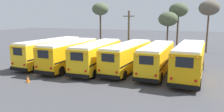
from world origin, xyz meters
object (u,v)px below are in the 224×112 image
object	(u,v)px
school_bus_4	(157,58)
school_bus_0	(51,51)
bare_tree_2	(168,19)
school_bus_2	(98,55)
school_bus_5	(190,60)
traffic_cone	(28,79)
school_bus_3	(128,56)
bare_tree_1	(209,8)
utility_pole	(129,33)
bare_tree_0	(100,10)
bare_tree_3	(179,10)
school_bus_1	(70,54)

from	to	relation	value
school_bus_4	school_bus_0	bearing A→B (deg)	-177.35
bare_tree_2	school_bus_2	bearing A→B (deg)	-106.12
school_bus_4	bare_tree_2	size ratio (longest dim) A/B	1.42
school_bus_0	school_bus_5	world-z (taller)	school_bus_5
school_bus_0	school_bus_4	bearing A→B (deg)	2.65
school_bus_2	traffic_cone	size ratio (longest dim) A/B	16.94
school_bus_3	school_bus_4	world-z (taller)	school_bus_4
school_bus_2	bare_tree_1	size ratio (longest dim) A/B	1.16
school_bus_5	utility_pole	world-z (taller)	utility_pole
school_bus_0	traffic_cone	xyz separation A→B (m)	(2.85, -7.24, -1.46)
bare_tree_0	traffic_cone	size ratio (longest dim) A/B	15.07
school_bus_3	traffic_cone	world-z (taller)	school_bus_3
school_bus_3	bare_tree_3	world-z (taller)	bare_tree_3
utility_pole	traffic_cone	distance (m)	18.14
bare_tree_0	traffic_cone	xyz separation A→B (m)	(5.41, -28.14, -7.37)
bare_tree_1	school_bus_3	bearing A→B (deg)	-117.17
traffic_cone	school_bus_0	bearing A→B (deg)	111.45
school_bus_2	bare_tree_2	size ratio (longest dim) A/B	1.45
school_bus_3	bare_tree_2	world-z (taller)	bare_tree_2
school_bus_1	school_bus_4	xyz separation A→B (m)	(10.09, 1.33, -0.05)
school_bus_1	bare_tree_2	size ratio (longest dim) A/B	1.39
school_bus_1	school_bus_4	world-z (taller)	school_bus_1
school_bus_0	school_bus_1	xyz separation A→B (m)	(3.36, -0.70, -0.01)
bare_tree_1	traffic_cone	distance (m)	30.72
school_bus_3	bare_tree_0	distance (m)	24.35
school_bus_1	bare_tree_0	bearing A→B (deg)	105.36
bare_tree_1	school_bus_5	bearing A→B (deg)	-96.45
school_bus_2	traffic_cone	distance (m)	8.24
school_bus_3	school_bus_5	xyz separation A→B (m)	(6.73, -0.72, 0.14)
school_bus_1	school_bus_5	world-z (taller)	school_bus_5
traffic_cone	school_bus_5	bearing A→B (deg)	28.20
school_bus_2	school_bus_3	bearing A→B (deg)	17.97
traffic_cone	bare_tree_0	bearing A→B (deg)	100.89
school_bus_2	school_bus_5	size ratio (longest dim) A/B	0.97
school_bus_4	utility_pole	bearing A→B (deg)	123.23
school_bus_3	bare_tree_3	xyz separation A→B (m)	(3.52, 20.38, 5.66)
school_bus_4	bare_tree_3	world-z (taller)	bare_tree_3
school_bus_1	school_bus_2	xyz separation A→B (m)	(3.36, 0.59, -0.04)
school_bus_1	bare_tree_2	bearing A→B (deg)	65.52
school_bus_2	school_bus_3	xyz separation A→B (m)	(3.36, 1.09, -0.04)
school_bus_0	school_bus_5	bearing A→B (deg)	0.86
school_bus_3	bare_tree_2	size ratio (longest dim) A/B	1.54
school_bus_5	bare_tree_1	world-z (taller)	bare_tree_1
school_bus_0	bare_tree_1	size ratio (longest dim) A/B	1.20
school_bus_2	school_bus_5	bearing A→B (deg)	2.09
school_bus_3	traffic_cone	size ratio (longest dim) A/B	17.95
traffic_cone	utility_pole	bearing A→B (deg)	75.54
school_bus_3	school_bus_1	bearing A→B (deg)	-166.01
school_bus_1	traffic_cone	distance (m)	6.72
utility_pole	bare_tree_1	distance (m)	14.53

